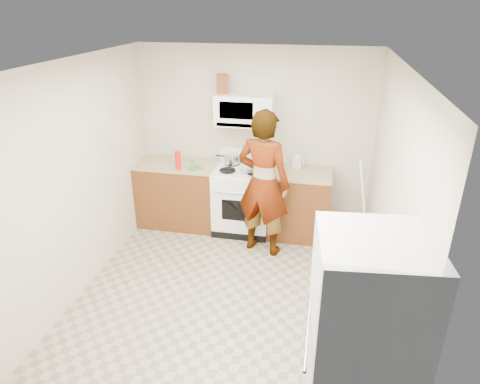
% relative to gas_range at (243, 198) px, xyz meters
% --- Properties ---
extents(floor, '(3.60, 3.60, 0.00)m').
position_rel_gas_range_xyz_m(floor, '(0.10, -1.48, -0.49)').
color(floor, gray).
rests_on(floor, ground).
extents(back_wall, '(3.20, 0.02, 2.50)m').
position_rel_gas_range_xyz_m(back_wall, '(0.10, 0.31, 0.76)').
color(back_wall, beige).
rests_on(back_wall, floor).
extents(right_wall, '(0.02, 3.60, 2.50)m').
position_rel_gas_range_xyz_m(right_wall, '(1.69, -1.48, 0.76)').
color(right_wall, beige).
rests_on(right_wall, floor).
extents(cabinet_left, '(1.12, 0.62, 0.90)m').
position_rel_gas_range_xyz_m(cabinet_left, '(-0.94, 0.01, -0.04)').
color(cabinet_left, brown).
rests_on(cabinet_left, floor).
extents(counter_left, '(1.14, 0.64, 0.03)m').
position_rel_gas_range_xyz_m(counter_left, '(-0.94, 0.01, 0.43)').
color(counter_left, '#988F67').
rests_on(counter_left, cabinet_left).
extents(cabinet_right, '(0.80, 0.62, 0.90)m').
position_rel_gas_range_xyz_m(cabinet_right, '(0.78, 0.01, -0.04)').
color(cabinet_right, brown).
rests_on(cabinet_right, floor).
extents(counter_right, '(0.82, 0.64, 0.03)m').
position_rel_gas_range_xyz_m(counter_right, '(0.78, 0.01, 0.43)').
color(counter_right, '#988F67').
rests_on(counter_right, cabinet_right).
extents(gas_range, '(0.76, 0.65, 1.13)m').
position_rel_gas_range_xyz_m(gas_range, '(0.00, 0.00, 0.00)').
color(gas_range, white).
rests_on(gas_range, floor).
extents(microwave, '(0.76, 0.38, 0.40)m').
position_rel_gas_range_xyz_m(microwave, '(0.00, 0.13, 1.21)').
color(microwave, white).
rests_on(microwave, back_wall).
extents(person, '(0.78, 0.62, 1.88)m').
position_rel_gas_range_xyz_m(person, '(0.35, -0.49, 0.45)').
color(person, tan).
rests_on(person, floor).
extents(fridge, '(0.76, 0.76, 1.70)m').
position_rel_gas_range_xyz_m(fridge, '(1.40, -2.97, 0.36)').
color(fridge, silver).
rests_on(fridge, floor).
extents(kettle, '(0.15, 0.15, 0.16)m').
position_rel_gas_range_xyz_m(kettle, '(0.71, 0.17, 0.53)').
color(kettle, silver).
rests_on(kettle, counter_right).
extents(jug, '(0.18, 0.18, 0.24)m').
position_rel_gas_range_xyz_m(jug, '(-0.30, 0.16, 1.53)').
color(jug, brown).
rests_on(jug, microwave).
extents(saucepan, '(0.24, 0.24, 0.11)m').
position_rel_gas_range_xyz_m(saucepan, '(-0.18, 0.11, 0.52)').
color(saucepan, silver).
rests_on(saucepan, gas_range).
extents(tray, '(0.28, 0.21, 0.05)m').
position_rel_gas_range_xyz_m(tray, '(0.11, -0.13, 0.47)').
color(tray, silver).
rests_on(tray, gas_range).
extents(bottle_spray, '(0.09, 0.09, 0.25)m').
position_rel_gas_range_xyz_m(bottle_spray, '(-0.84, -0.21, 0.57)').
color(bottle_spray, red).
rests_on(bottle_spray, counter_left).
extents(bottle_hot_sauce, '(0.06, 0.06, 0.15)m').
position_rel_gas_range_xyz_m(bottle_hot_sauce, '(-0.63, -0.22, 0.53)').
color(bottle_hot_sauce, orange).
rests_on(bottle_hot_sauce, counter_left).
extents(bottle_green_cap, '(0.06, 0.06, 0.17)m').
position_rel_gas_range_xyz_m(bottle_green_cap, '(-0.63, -0.26, 0.53)').
color(bottle_green_cap, green).
rests_on(bottle_green_cap, counter_left).
extents(pot_lid, '(0.22, 0.22, 0.01)m').
position_rel_gas_range_xyz_m(pot_lid, '(-0.62, -0.12, 0.45)').
color(pot_lid, white).
rests_on(pot_lid, counter_left).
extents(broom, '(0.28, 0.13, 1.28)m').
position_rel_gas_range_xyz_m(broom, '(1.60, -0.36, 0.17)').
color(broom, white).
rests_on(broom, floor).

